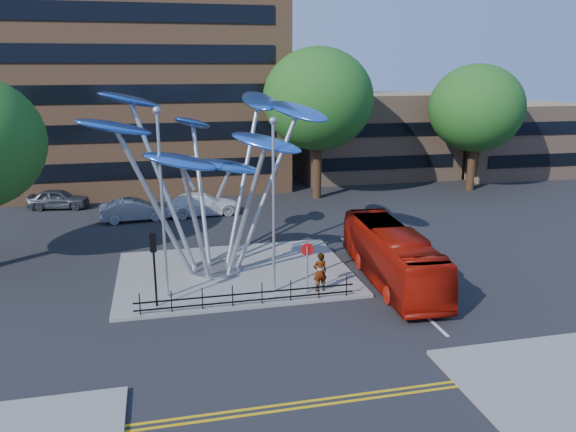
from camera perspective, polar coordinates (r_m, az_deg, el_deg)
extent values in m
plane|color=black|center=(24.49, -1.14, -10.70)|extent=(120.00, 120.00, 0.00)
cube|color=slate|center=(29.75, -5.43, -5.81)|extent=(12.00, 9.00, 0.15)
cube|color=gold|center=(19.40, 2.69, -18.21)|extent=(40.00, 0.12, 0.01)
cube|color=gold|center=(19.16, 2.95, -18.68)|extent=(40.00, 0.12, 0.01)
cube|color=#8C5F3D|center=(53.79, -15.41, 19.22)|extent=(25.00, 15.00, 30.00)
cube|color=#9D785C|center=(55.90, 8.72, 8.08)|extent=(15.00, 8.00, 8.00)
cube|color=#9D785C|center=(60.82, 21.88, 7.26)|extent=(12.00, 8.00, 7.00)
cylinder|color=black|center=(46.01, 2.98, 5.32)|extent=(0.70, 0.70, 5.72)
ellipsoid|color=#1F4E16|center=(45.42, 3.08, 11.79)|extent=(8.80, 8.80, 8.10)
cylinder|color=black|center=(51.64, 18.16, 5.29)|extent=(0.70, 0.70, 5.06)
ellipsoid|color=#1F4E16|center=(51.12, 18.59, 10.37)|extent=(8.00, 8.00, 7.36)
cylinder|color=#9EA0A5|center=(30.07, -7.46, -5.36)|extent=(2.80, 2.80, 0.12)
cylinder|color=#9EA0A5|center=(28.30, -10.02, 1.37)|extent=(0.24, 0.24, 7.80)
ellipsoid|color=blue|center=(26.70, -17.22, 8.62)|extent=(3.92, 2.95, 1.39)
cylinder|color=#9EA0A5|center=(28.13, -8.28, -0.11)|extent=(0.24, 0.24, 6.40)
ellipsoid|color=blue|center=(25.24, -10.84, 5.47)|extent=(3.47, 1.78, 1.31)
cylinder|color=#9EA0A5|center=(28.34, -6.32, 0.69)|extent=(0.24, 0.24, 7.00)
ellipsoid|color=blue|center=(26.38, -2.21, 7.45)|extent=(3.81, 3.11, 1.36)
cylinder|color=#9EA0A5|center=(29.04, -5.37, 2.29)|extent=(0.24, 0.24, 8.20)
ellipsoid|color=blue|center=(29.45, 1.00, 10.60)|extent=(3.52, 4.06, 1.44)
cylinder|color=#9EA0A5|center=(29.83, -6.38, 2.99)|extent=(0.24, 0.24, 8.60)
ellipsoid|color=blue|center=(31.53, -2.99, 11.61)|extent=(2.21, 3.79, 1.39)
cylinder|color=#9EA0A5|center=(29.96, -8.26, 1.81)|extent=(0.24, 0.24, 7.40)
ellipsoid|color=blue|center=(31.90, -9.65, 9.30)|extent=(3.02, 3.71, 1.34)
cylinder|color=#9EA0A5|center=(29.17, -9.78, 2.80)|extent=(0.24, 0.24, 8.80)
ellipsoid|color=blue|center=(29.97, -15.78, 11.28)|extent=(3.88, 3.60, 1.42)
ellipsoid|color=blue|center=(28.66, -11.50, 5.75)|extent=(3.40, 1.96, 1.13)
ellipsoid|color=blue|center=(28.32, -5.94, 5.04)|extent=(3.39, 2.16, 1.11)
cylinder|color=#9EA0A5|center=(25.86, -12.62, 0.73)|extent=(0.14, 0.14, 8.50)
sphere|color=#9EA0A5|center=(25.16, -13.20, 10.41)|extent=(0.36, 0.36, 0.36)
cylinder|color=#9EA0A5|center=(25.92, -1.47, 0.56)|extent=(0.14, 0.14, 8.00)
sphere|color=#9EA0A5|center=(25.20, -1.53, 9.66)|extent=(0.36, 0.36, 0.36)
cylinder|color=black|center=(25.69, -13.37, -5.61)|extent=(0.10, 0.10, 3.20)
cube|color=black|center=(25.24, -13.56, -2.64)|extent=(0.28, 0.18, 0.85)
sphere|color=#FF0C0C|center=(25.16, -13.60, -2.03)|extent=(0.18, 0.18, 0.18)
cylinder|color=#9EA0A5|center=(26.64, 1.96, -5.47)|extent=(0.08, 0.08, 2.30)
cylinder|color=red|center=(26.33, 1.97, -3.41)|extent=(0.60, 0.04, 0.60)
cube|color=white|center=(26.35, 1.96, -3.40)|extent=(0.42, 0.03, 0.10)
cylinder|color=black|center=(25.38, -14.82, -8.65)|extent=(0.05, 0.05, 1.00)
cylinder|color=black|center=(25.35, -11.75, -8.49)|extent=(0.05, 0.05, 1.00)
cylinder|color=black|center=(25.39, -8.69, -8.29)|extent=(0.05, 0.05, 1.00)
cylinder|color=black|center=(25.50, -5.66, -8.08)|extent=(0.05, 0.05, 1.00)
cylinder|color=black|center=(25.68, -2.66, -7.84)|extent=(0.05, 0.05, 1.00)
cylinder|color=black|center=(25.93, 0.29, -7.59)|extent=(0.05, 0.05, 1.00)
cylinder|color=black|center=(26.25, 3.16, -7.33)|extent=(0.05, 0.05, 1.00)
cylinder|color=black|center=(26.63, 5.96, -7.05)|extent=(0.05, 0.05, 1.00)
cube|color=black|center=(25.56, -4.16, -7.86)|extent=(10.00, 0.06, 0.06)
cube|color=black|center=(25.70, -4.14, -8.58)|extent=(10.00, 0.06, 0.06)
imported|color=#9F1207|center=(28.73, 10.50, -3.95)|extent=(3.00, 10.23, 2.81)
imported|color=gray|center=(26.92, 3.27, -5.70)|extent=(0.74, 0.52, 1.91)
imported|color=#45484E|center=(46.33, -22.29, 1.62)|extent=(4.70, 2.45, 1.53)
imported|color=#9DA0A4|center=(40.97, -15.32, 0.61)|extent=(4.91, 2.15, 1.57)
imported|color=white|center=(41.56, -8.73, 1.21)|extent=(5.71, 2.65, 1.62)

